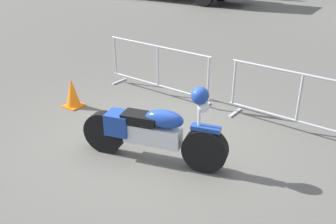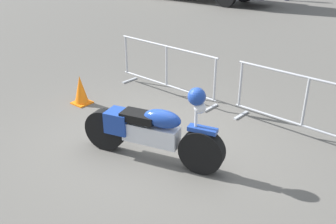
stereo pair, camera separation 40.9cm
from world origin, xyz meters
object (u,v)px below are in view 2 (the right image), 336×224
(crowd_barrier_far, at_px, (305,106))
(traffic_cone, at_px, (81,90))
(crowd_barrier_near, at_px, (166,69))
(motorcycle, at_px, (151,131))

(crowd_barrier_far, distance_m, traffic_cone, 4.25)
(crowd_barrier_near, bearing_deg, traffic_cone, -123.85)
(motorcycle, xyz_separation_m, traffic_cone, (-2.49, 0.66, -0.20))
(crowd_barrier_near, distance_m, crowd_barrier_far, 2.97)
(motorcycle, xyz_separation_m, crowd_barrier_near, (-1.48, 2.16, 0.07))
(crowd_barrier_far, bearing_deg, motorcycle, -124.50)
(crowd_barrier_near, bearing_deg, crowd_barrier_far, 0.00)
(motorcycle, height_order, crowd_barrier_far, motorcycle)
(motorcycle, distance_m, crowd_barrier_far, 2.62)
(crowd_barrier_near, relative_size, crowd_barrier_far, 1.00)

